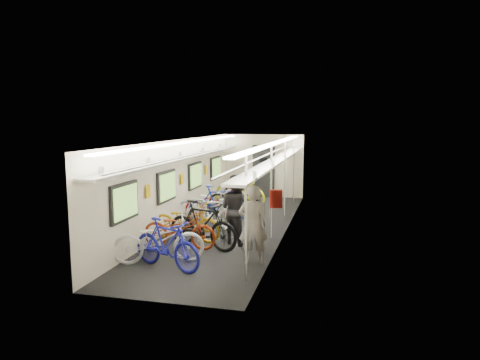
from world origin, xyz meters
The scene contains 15 objects.
train_car_shell centered at (-0.36, 0.71, 1.66)m, with size 10.00×10.00×10.00m.
bicycle_0 centered at (-0.72, -3.20, 0.49)m, with size 0.65×1.86×0.98m, color silver.
bicycle_1 centered at (-0.41, -3.50, 0.51)m, with size 0.48×1.69×1.02m, color #1A1B9F.
bicycle_2 centered at (-0.68, -2.14, 0.46)m, with size 0.61×1.75×0.92m, color maroon.
bicycle_3 centered at (-0.16, -2.05, 0.56)m, with size 0.52×1.86×1.12m, color black.
bicycle_4 centered at (-0.76, -1.49, 0.48)m, with size 0.63×1.82×0.96m, color #C78C12.
bicycle_5 centered at (-0.47, -0.32, 0.47)m, with size 0.44×1.56×0.94m, color silver.
bicycle_6 centered at (-0.66, -0.12, 0.54)m, with size 0.71×2.04×1.07m, color #ACABB0.
bicycle_7 centered at (-0.55, 0.67, 0.53)m, with size 0.50×1.78×1.07m, color navy.
bicycle_8 centered at (-0.74, 0.79, 0.46)m, with size 0.61×1.74×0.91m, color maroon.
bicycle_9 centered at (-0.42, 1.88, 0.49)m, with size 0.46×1.62×0.97m, color black.
bicycle_10 centered at (-0.48, 3.01, 0.52)m, with size 0.69×1.98×1.04m, color yellow.
passenger_near centered at (1.18, -2.81, 0.82)m, with size 0.60×0.39×1.64m, color gray.
passenger_mid centered at (0.47, -1.44, 0.83)m, with size 0.81×0.63×1.66m, color black.
backpack centered at (1.56, -2.27, 1.28)m, with size 0.26×0.14×0.38m, color #9D170F.
Camera 1 is at (2.88, -11.09, 2.91)m, focal length 32.00 mm.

